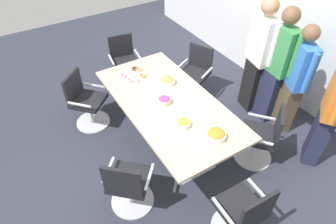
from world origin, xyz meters
TOP-DOWN VIEW (x-y plane):
  - ground_plane at (0.00, 0.00)m, footprint 10.00×10.00m
  - back_wall at (0.00, 2.40)m, footprint 8.00×0.10m
  - conference_table at (0.00, 0.00)m, footprint 2.40×1.20m
  - office_chair_0 at (-1.70, 0.10)m, footprint 0.62×0.62m
  - office_chair_1 at (-0.99, -0.89)m, footprint 0.76×0.76m
  - office_chair_2 at (0.73, -0.99)m, footprint 0.76×0.76m
  - office_chair_3 at (1.70, -0.10)m, footprint 0.56×0.56m
  - office_chair_4 at (0.99, 0.89)m, footprint 0.76×0.76m
  - office_chair_5 at (-0.71, 1.00)m, footprint 0.72×0.72m
  - person_standing_0 at (0.05, 1.60)m, footprint 0.61×0.30m
  - person_standing_1 at (0.38, 1.64)m, footprint 0.62×0.27m
  - person_standing_2 at (0.70, 1.69)m, footprint 0.58×0.39m
  - person_standing_3 at (1.39, 1.55)m, footprint 0.43×0.55m
  - snack_bowl_chips_orange at (0.89, 0.13)m, footprint 0.24×0.24m
  - snack_bowl_chips_yellow at (0.51, -0.10)m, footprint 0.18×0.18m
  - snack_bowl_cookies at (-0.37, 0.21)m, footprint 0.24×0.24m
  - snack_bowl_candy_mix at (-0.00, -0.06)m, footprint 0.18×0.18m
  - donut_platter at (-0.81, -0.13)m, footprint 0.40×0.40m

SIDE VIEW (x-z plane):
  - ground_plane at x=0.00m, z-range -0.01..0.00m
  - office_chair_0 at x=-1.70m, z-range -0.05..0.86m
  - office_chair_1 at x=-0.99m, z-range -0.05..0.86m
  - office_chair_2 at x=0.73m, z-range -0.05..0.86m
  - office_chair_3 at x=1.70m, z-range -0.05..0.86m
  - office_chair_4 at x=0.99m, z-range -0.05..0.86m
  - office_chair_5 at x=-0.71m, z-range -0.05..0.86m
  - conference_table at x=0.00m, z-range 0.25..1.00m
  - donut_platter at x=-0.81m, z-range 0.75..0.79m
  - snack_bowl_cookies at x=-0.37m, z-range 0.75..0.84m
  - snack_bowl_candy_mix at x=0.00m, z-range 0.75..0.85m
  - snack_bowl_chips_yellow at x=0.51m, z-range 0.75..0.85m
  - snack_bowl_chips_orange at x=0.89m, z-range 0.75..0.86m
  - person_standing_2 at x=0.70m, z-range 0.04..1.78m
  - person_standing_3 at x=1.39m, z-range 0.04..1.82m
  - person_standing_1 at x=0.38m, z-range 0.05..1.92m
  - person_standing_0 at x=0.05m, z-range 0.05..1.94m
  - back_wall at x=0.00m, z-range 0.00..2.80m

